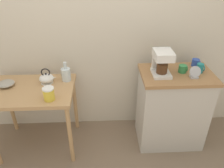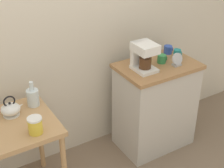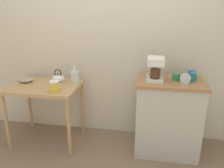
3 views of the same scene
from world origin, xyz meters
name	(u,v)px [view 2 (image 2 of 3)]	position (x,y,z in m)	size (l,w,h in m)	color
back_wall	(68,14)	(0.10, 0.42, 1.40)	(4.40, 0.10, 2.80)	beige
kitchen_counter	(155,105)	(0.80, 0.02, 0.46)	(0.75, 0.50, 0.91)	#BCB7AD
teakettle	(11,109)	(-0.58, 0.12, 0.83)	(0.19, 0.15, 0.18)	white
glass_carafe_vase	(33,97)	(-0.38, 0.17, 0.85)	(0.10, 0.10, 0.22)	silver
canister_enamel	(35,125)	(-0.49, -0.20, 0.84)	(0.11, 0.11, 0.13)	gold
coffee_maker	(143,55)	(0.62, 0.01, 1.05)	(0.18, 0.22, 0.26)	white
mug_dark_teal	(177,54)	(1.03, 0.02, 0.96)	(0.08, 0.07, 0.10)	teal
mug_blue	(168,50)	(1.04, 0.17, 0.95)	(0.09, 0.08, 0.08)	#2D4CAD
mug_tall_green	(162,59)	(0.85, 0.04, 0.95)	(0.09, 0.08, 0.08)	#338C4C
table_clock	(177,60)	(0.93, -0.09, 0.97)	(0.11, 0.06, 0.12)	#B2B5BA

